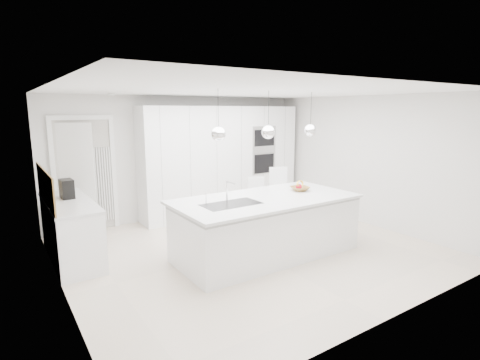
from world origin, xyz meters
TOP-DOWN VIEW (x-y plane):
  - floor at (0.00, 0.00)m, footprint 5.50×5.50m
  - wall_back at (0.00, 2.50)m, footprint 5.50×0.00m
  - wall_left at (-2.75, 0.00)m, footprint 0.00×5.00m
  - ceiling at (0.00, 0.00)m, footprint 5.50×5.50m
  - tall_cabinets at (0.80, 2.20)m, footprint 3.60×0.60m
  - oven_stack at (1.70, 1.89)m, footprint 0.62×0.04m
  - doorway_frame at (-1.95, 2.47)m, footprint 1.11×0.08m
  - hallway_door at (-2.20, 2.42)m, footprint 0.76×0.38m
  - radiator at (-1.63, 2.46)m, footprint 0.32×0.04m
  - left_base_cabinets at (-2.45, 1.20)m, footprint 0.60×1.80m
  - left_worktop at (-2.45, 1.20)m, footprint 0.62×1.82m
  - oak_backsplash at (-2.74, 1.20)m, footprint 0.02×1.80m
  - island_base at (0.10, -0.30)m, footprint 2.80×1.20m
  - island_worktop at (0.10, -0.25)m, footprint 2.84×1.40m
  - island_sink at (-0.55, -0.30)m, footprint 0.84×0.44m
  - island_tap at (-0.50, -0.10)m, footprint 0.02×0.02m
  - pendant_left at (-0.75, -0.30)m, footprint 0.20×0.20m
  - pendant_mid at (0.10, -0.30)m, footprint 0.20×0.20m
  - pendant_right at (0.95, -0.30)m, footprint 0.20×0.20m
  - fruit_bowl at (0.88, -0.18)m, footprint 0.34×0.34m
  - espresso_machine at (-2.43, 1.40)m, footprint 0.19×0.28m
  - bar_stool_left at (0.72, 0.72)m, footprint 0.44×0.53m
  - bar_stool_right at (1.27, 0.72)m, footprint 0.54×0.62m
  - apple_a at (0.86, -0.19)m, footprint 0.08×0.08m
  - apple_b at (0.85, -0.17)m, footprint 0.08×0.08m
  - apple_c at (0.84, -0.18)m, footprint 0.07×0.07m
  - apple_extra_3 at (0.89, -0.15)m, footprint 0.08×0.08m
  - banana_bunch at (0.89, -0.16)m, footprint 0.24×0.17m

SIDE VIEW (x-z plane):
  - floor at x=0.00m, z-range 0.00..0.00m
  - left_base_cabinets at x=-2.45m, z-range 0.00..0.86m
  - island_base at x=0.10m, z-range 0.00..0.86m
  - bar_stool_left at x=0.72m, z-range 0.00..0.99m
  - bar_stool_right at x=1.27m, z-range 0.00..1.13m
  - island_sink at x=-0.55m, z-range 0.73..0.91m
  - radiator at x=-1.63m, z-range 0.15..1.55m
  - left_worktop at x=-2.45m, z-range 0.86..0.90m
  - island_worktop at x=0.10m, z-range 0.86..0.90m
  - fruit_bowl at x=0.88m, z-range 0.90..0.97m
  - apple_c at x=0.84m, z-range 0.93..1.00m
  - apple_extra_3 at x=0.89m, z-range 0.93..1.01m
  - apple_a at x=0.86m, z-range 0.93..1.01m
  - apple_b at x=0.85m, z-range 0.93..1.01m
  - hallway_door at x=-2.20m, z-range 0.00..2.00m
  - banana_bunch at x=0.89m, z-range 0.91..1.12m
  - doorway_frame at x=-1.95m, z-range -0.04..2.09m
  - espresso_machine at x=-2.43m, z-range 0.90..1.19m
  - island_tap at x=-0.50m, z-range 0.90..1.20m
  - tall_cabinets at x=0.80m, z-range 0.00..2.30m
  - oak_backsplash at x=-2.74m, z-range 0.90..1.40m
  - wall_back at x=0.00m, z-range -1.50..4.00m
  - wall_left at x=-2.75m, z-range -1.25..3.75m
  - oven_stack at x=1.70m, z-range 0.83..1.88m
  - pendant_left at x=-0.75m, z-range 1.80..2.00m
  - pendant_mid at x=0.10m, z-range 1.80..2.00m
  - pendant_right at x=0.95m, z-range 1.80..2.00m
  - ceiling at x=0.00m, z-range 2.50..2.50m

